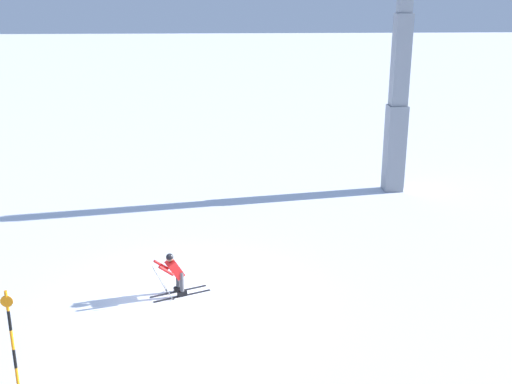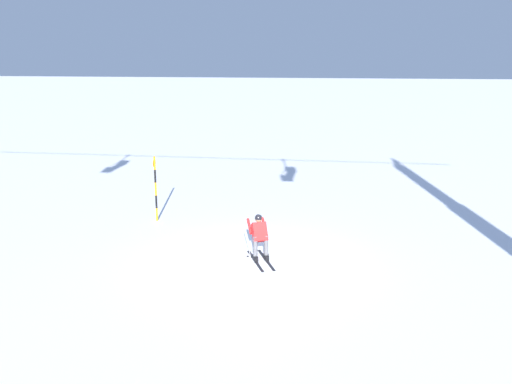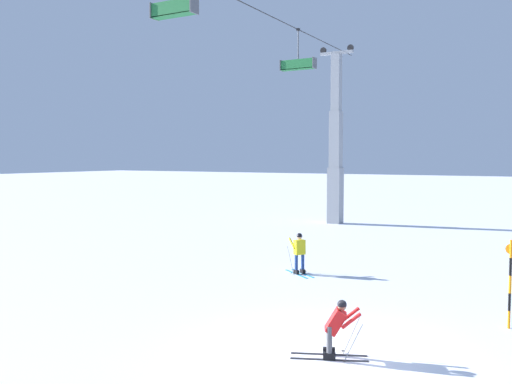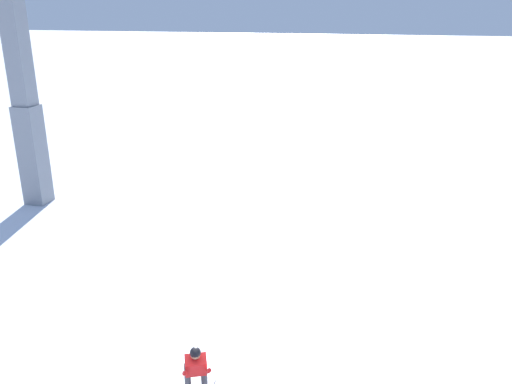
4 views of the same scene
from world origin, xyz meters
The scene contains 4 objects.
ground_plane centered at (0.00, 0.00, 0.00)m, with size 260.00×260.00×0.00m, color white.
skier_carving_main centered at (-0.18, -0.23, 0.76)m, with size 1.15×1.80×1.48m.
lift_tower_near centered at (-10.08, 9.02, 5.07)m, with size 0.84×2.72×12.27m.
trail_marker_pole centered at (4.14, -3.55, 1.30)m, with size 0.07×0.28×2.42m.
Camera 1 is at (16.57, 1.18, 8.57)m, focal length 43.35 mm.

